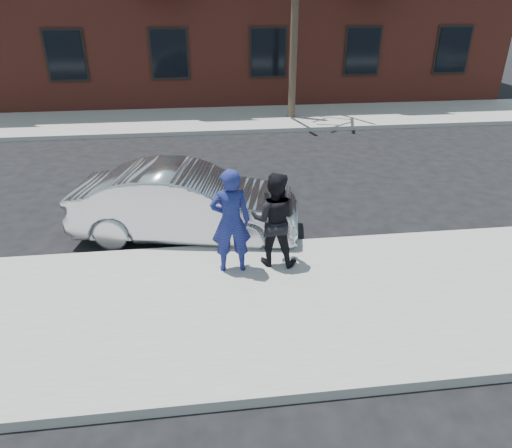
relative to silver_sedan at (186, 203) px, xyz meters
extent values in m
plane|color=black|center=(-0.77, -2.30, -0.69)|extent=(100.00, 100.00, 0.00)
cube|color=gray|center=(-0.77, -2.55, -0.62)|extent=(50.00, 3.50, 0.15)
cube|color=#999691|center=(-0.77, -0.75, -0.62)|extent=(50.00, 0.10, 0.15)
cube|color=gray|center=(-0.77, 8.95, -0.62)|extent=(50.00, 3.50, 0.15)
cube|color=#999691|center=(-0.77, 7.15, -0.62)|extent=(50.00, 0.10, 0.15)
cube|color=black|center=(3.13, 10.64, 1.51)|extent=(1.30, 0.06, 1.70)
cube|color=black|center=(10.73, 10.64, 1.51)|extent=(1.30, 0.06, 1.70)
cylinder|color=#31271D|center=(3.73, 8.70, 1.56)|extent=(0.26, 0.26, 4.20)
imported|color=#B7BABF|center=(0.00, 0.00, 0.00)|extent=(4.41, 2.23, 1.39)
imported|color=navy|center=(0.73, -1.55, 0.33)|extent=(0.64, 0.42, 1.75)
cube|color=black|center=(0.68, -1.33, 0.67)|extent=(0.07, 0.13, 0.08)
imported|color=black|center=(1.45, -1.43, 0.26)|extent=(0.91, 0.79, 1.60)
cube|color=black|center=(1.35, -1.21, 0.59)|extent=(0.08, 0.14, 0.06)
camera|label=1|loc=(0.34, -7.97, 3.51)|focal=32.00mm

